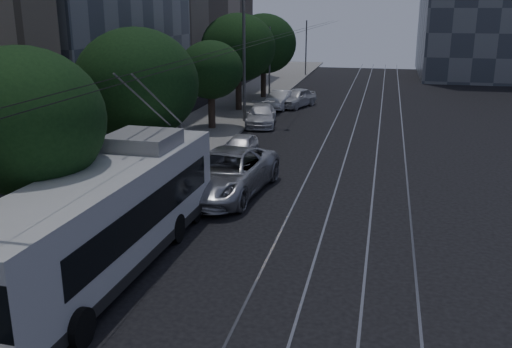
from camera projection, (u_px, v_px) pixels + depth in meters
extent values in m
plane|color=black|center=(239.00, 295.00, 15.44)|extent=(120.00, 120.00, 0.00)
cube|color=slate|center=(203.00, 129.00, 35.71)|extent=(5.00, 90.00, 0.15)
cube|color=gray|center=(327.00, 137.00, 34.07)|extent=(0.08, 90.00, 0.02)
cube|color=gray|center=(351.00, 138.00, 33.77)|extent=(0.08, 90.00, 0.02)
cube|color=gray|center=(378.00, 139.00, 33.43)|extent=(0.08, 90.00, 0.02)
cube|color=gray|center=(403.00, 140.00, 33.13)|extent=(0.08, 90.00, 0.02)
cylinder|color=black|center=(260.00, 40.00, 33.37)|extent=(0.02, 90.00, 0.02)
cylinder|color=black|center=(272.00, 40.00, 33.22)|extent=(0.02, 90.00, 0.02)
cylinder|color=#59595B|center=(179.00, 113.00, 25.07)|extent=(0.14, 0.14, 6.00)
cylinder|color=#59595B|center=(270.00, 67.00, 43.76)|extent=(0.14, 0.14, 6.00)
cylinder|color=#59595B|center=(306.00, 49.00, 62.46)|extent=(0.14, 0.14, 6.00)
cube|color=#BCBCBE|center=(105.00, 217.00, 16.34)|extent=(2.74, 11.59, 2.74)
cube|color=black|center=(108.00, 256.00, 16.69)|extent=(2.78, 11.64, 0.34)
cube|color=black|center=(112.00, 208.00, 16.76)|extent=(2.74, 9.19, 1.01)
cube|color=black|center=(176.00, 159.00, 21.64)|extent=(1.95, 0.13, 0.96)
cube|color=gray|center=(143.00, 140.00, 18.58)|extent=(2.10, 2.17, 0.48)
cylinder|color=#59595B|center=(145.00, 103.00, 19.28)|extent=(0.06, 4.36, 2.48)
cylinder|color=#59595B|center=(161.00, 103.00, 19.16)|extent=(0.06, 4.36, 2.48)
cylinder|color=black|center=(80.00, 328.00, 12.99)|extent=(0.29, 0.96, 0.96)
cylinder|color=black|center=(111.00, 222.00, 19.31)|extent=(0.29, 0.96, 0.96)
cylinder|color=black|center=(177.00, 228.00, 18.81)|extent=(0.29, 0.96, 0.96)
cylinder|color=black|center=(134.00, 205.00, 21.04)|extent=(0.29, 0.96, 0.96)
cylinder|color=black|center=(195.00, 209.00, 20.54)|extent=(0.29, 0.96, 0.96)
imported|color=#ACAEB4|center=(225.00, 173.00, 23.47)|extent=(3.67, 6.81, 1.82)
imported|color=silver|center=(241.00, 147.00, 29.11)|extent=(1.58, 3.62, 1.21)
imported|color=silver|center=(261.00, 115.00, 37.15)|extent=(2.52, 4.79, 1.32)
imported|color=silver|center=(280.00, 100.00, 43.27)|extent=(1.92, 4.16, 1.32)
imported|color=silver|center=(296.00, 98.00, 43.85)|extent=(3.05, 4.55, 1.44)
cylinder|color=#2D2119|center=(34.00, 222.00, 17.07)|extent=(0.44, 0.44, 2.63)
ellipsoid|color=black|center=(22.00, 121.00, 16.19)|extent=(4.71, 4.71, 4.24)
cylinder|color=#2D2119|center=(141.00, 158.00, 24.37)|extent=(0.44, 0.44, 2.51)
ellipsoid|color=black|center=(137.00, 84.00, 23.47)|extent=(5.13, 5.13, 4.61)
cylinder|color=#2D2119|center=(212.00, 112.00, 35.60)|extent=(0.44, 0.44, 2.28)
ellipsoid|color=black|center=(211.00, 70.00, 34.86)|extent=(3.95, 3.95, 3.56)
cylinder|color=#2D2119|center=(239.00, 94.00, 41.82)|extent=(0.44, 0.44, 2.63)
ellipsoid|color=black|center=(238.00, 47.00, 40.87)|extent=(5.37, 5.37, 4.84)
cylinder|color=#2D2119|center=(263.00, 84.00, 47.66)|extent=(0.44, 0.44, 2.50)
ellipsoid|color=black|center=(264.00, 44.00, 46.73)|extent=(5.39, 5.39, 4.85)
cylinder|color=#59595B|center=(244.00, 49.00, 36.69)|extent=(0.20, 0.20, 9.71)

